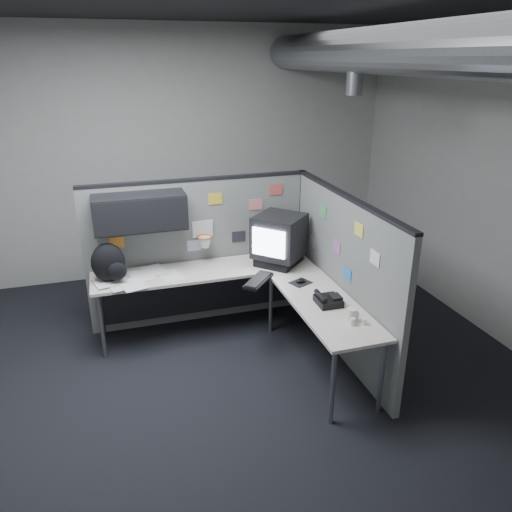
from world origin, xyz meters
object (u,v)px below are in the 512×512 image
object	(u,v)px
monitor	(279,239)
keyboard	(258,280)
desk	(234,287)
phone	(328,300)
backpack	(109,263)

from	to	relation	value
monitor	keyboard	world-z (taller)	monitor
desk	phone	xyz separation A→B (m)	(0.65, -0.82, 0.16)
monitor	backpack	size ratio (longest dim) A/B	1.65
monitor	backpack	world-z (taller)	monitor
monitor	keyboard	size ratio (longest dim) A/B	1.54
phone	backpack	xyz separation A→B (m)	(-1.84, 1.07, 0.15)
phone	keyboard	bearing A→B (deg)	136.47
keyboard	backpack	bearing A→B (deg)	158.06
desk	keyboard	bearing A→B (deg)	-43.92
desk	phone	bearing A→B (deg)	-51.69
monitor	keyboard	distance (m)	0.59
phone	desk	bearing A→B (deg)	139.16
desk	backpack	size ratio (longest dim) A/B	5.78
desk	backpack	xyz separation A→B (m)	(-1.19, 0.25, 0.31)
backpack	monitor	bearing A→B (deg)	-14.74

